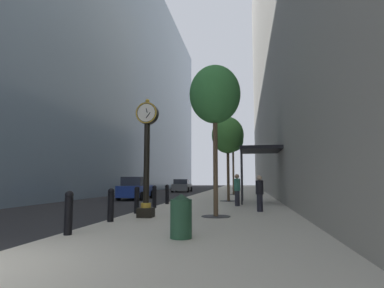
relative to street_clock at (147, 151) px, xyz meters
name	(u,v)px	position (x,y,z in m)	size (l,w,h in m)	color
ground_plane	(197,195)	(-1.07, 19.63, -2.60)	(110.00, 110.00, 0.00)	#262628
sidewalk_right	(233,193)	(2.35, 22.63, -2.53)	(6.84, 80.00, 0.14)	beige
building_block_left	(97,62)	(-13.46, 22.63, 12.79)	(9.00, 80.00, 30.78)	slate
building_block_right	(304,1)	(10.27, 22.63, 18.17)	(9.00, 80.00, 41.54)	gray
street_clock	(147,151)	(0.00, 0.00, 0.00)	(0.84, 0.55, 4.49)	black
bollard_nearest	(69,212)	(-0.78, -3.97, -1.88)	(0.22, 0.22, 1.11)	black
bollard_second	(111,204)	(-0.78, -1.38, -1.88)	(0.22, 0.22, 1.11)	black
bollard_third	(137,199)	(-0.78, 1.21, -1.88)	(0.22, 0.22, 1.11)	black
bollard_fourth	(154,196)	(-0.78, 3.80, -1.88)	(0.22, 0.22, 1.11)	black
bollard_fifth	(167,194)	(-0.78, 6.39, -1.88)	(0.22, 0.22, 1.11)	black
street_tree_near	(215,96)	(2.55, 0.64, 2.21)	(2.00, 2.00, 5.88)	#333335
street_tree_mid_near	(228,136)	(2.55, 9.45, 1.81)	(2.11, 2.11, 5.52)	#333335
street_tree_mid_far	(233,140)	(2.55, 18.26, 2.55)	(1.94, 1.94, 6.20)	#333335
trash_bin	(181,215)	(2.14, -3.95, -1.93)	(0.53, 0.53, 1.05)	#234C33
pedestrian_walking	(237,189)	(3.22, 5.69, -1.57)	(0.43, 0.43, 1.68)	#23232D
pedestrian_by_clock	(260,192)	(4.27, 2.87, -1.63)	(0.48, 0.48, 1.58)	#23232D
storefront_awning	(259,151)	(4.53, 8.27, 0.68)	(2.40, 3.60, 3.30)	black
car_grey_near	(182,186)	(-4.07, 27.09, -1.84)	(2.24, 4.13, 1.56)	slate
car_blue_mid	(136,189)	(-4.73, 12.25, -1.77)	(2.01, 4.19, 1.73)	navy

